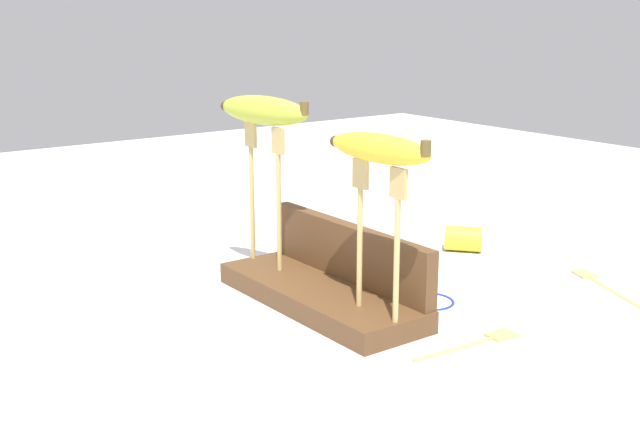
{
  "coord_description": "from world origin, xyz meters",
  "views": [
    {
      "loc": [
        0.84,
        -0.62,
        0.39
      ],
      "look_at": [
        0.0,
        0.0,
        0.13
      ],
      "focal_mm": 45.88,
      "sensor_mm": 36.0,
      "label": 1
    }
  ],
  "objects_px": {
    "fork_stand_right": "(378,225)",
    "fork_fallen_near": "(602,283)",
    "wire_coil": "(428,300)",
    "fork_stand_left": "(265,183)",
    "banana_raised_right": "(380,148)",
    "banana_raised_left": "(264,110)",
    "fork_fallen_far": "(479,340)",
    "banana_chunk_near": "(463,239)"
  },
  "relations": [
    {
      "from": "banana_raised_left",
      "to": "banana_raised_right",
      "type": "distance_m",
      "value": 0.25
    },
    {
      "from": "fork_stand_right",
      "to": "fork_fallen_far",
      "type": "relative_size",
      "value": 1.19
    },
    {
      "from": "banana_chunk_near",
      "to": "fork_fallen_far",
      "type": "bearing_deg",
      "value": -43.07
    },
    {
      "from": "fork_fallen_far",
      "to": "wire_coil",
      "type": "relative_size",
      "value": 2.19
    },
    {
      "from": "banana_raised_left",
      "to": "wire_coil",
      "type": "xyz_separation_m",
      "value": [
        0.2,
        0.13,
        -0.25
      ]
    },
    {
      "from": "fork_stand_right",
      "to": "banana_raised_left",
      "type": "distance_m",
      "value": 0.27
    },
    {
      "from": "wire_coil",
      "to": "fork_fallen_far",
      "type": "bearing_deg",
      "value": -19.54
    },
    {
      "from": "fork_stand_right",
      "to": "fork_fallen_far",
      "type": "distance_m",
      "value": 0.18
    },
    {
      "from": "banana_raised_right",
      "to": "banana_chunk_near",
      "type": "bearing_deg",
      "value": 118.76
    },
    {
      "from": "fork_stand_left",
      "to": "fork_fallen_far",
      "type": "relative_size",
      "value": 1.3
    },
    {
      "from": "fork_stand_right",
      "to": "fork_stand_left",
      "type": "bearing_deg",
      "value": 180.0
    },
    {
      "from": "fork_fallen_far",
      "to": "fork_stand_left",
      "type": "bearing_deg",
      "value": -166.03
    },
    {
      "from": "banana_raised_left",
      "to": "banana_chunk_near",
      "type": "xyz_separation_m",
      "value": [
        0.06,
        0.35,
        -0.23
      ]
    },
    {
      "from": "fork_stand_left",
      "to": "fork_stand_right",
      "type": "height_order",
      "value": "fork_stand_left"
    },
    {
      "from": "banana_raised_right",
      "to": "fork_stand_left",
      "type": "bearing_deg",
      "value": 180.0
    },
    {
      "from": "fork_stand_left",
      "to": "banana_raised_right",
      "type": "bearing_deg",
      "value": -0.0
    },
    {
      "from": "banana_chunk_near",
      "to": "wire_coil",
      "type": "height_order",
      "value": "banana_chunk_near"
    },
    {
      "from": "fork_stand_left",
      "to": "fork_fallen_near",
      "type": "xyz_separation_m",
      "value": [
        0.3,
        0.38,
        -0.15
      ]
    },
    {
      "from": "banana_raised_left",
      "to": "banana_raised_right",
      "type": "bearing_deg",
      "value": 0.0
    },
    {
      "from": "fork_stand_left",
      "to": "fork_fallen_near",
      "type": "height_order",
      "value": "fork_stand_left"
    },
    {
      "from": "fork_stand_left",
      "to": "fork_stand_right",
      "type": "bearing_deg",
      "value": 0.0
    },
    {
      "from": "fork_stand_left",
      "to": "banana_chunk_near",
      "type": "bearing_deg",
      "value": 80.69
    },
    {
      "from": "fork_stand_right",
      "to": "banana_raised_right",
      "type": "bearing_deg",
      "value": -173.11
    },
    {
      "from": "fork_stand_right",
      "to": "wire_coil",
      "type": "distance_m",
      "value": 0.2
    },
    {
      "from": "banana_raised_left",
      "to": "banana_chunk_near",
      "type": "height_order",
      "value": "banana_raised_left"
    },
    {
      "from": "banana_raised_left",
      "to": "fork_fallen_near",
      "type": "xyz_separation_m",
      "value": [
        0.3,
        0.38,
        -0.25
      ]
    },
    {
      "from": "fork_fallen_near",
      "to": "wire_coil",
      "type": "xyz_separation_m",
      "value": [
        -0.1,
        -0.25,
        -0.0
      ]
    },
    {
      "from": "fork_fallen_near",
      "to": "fork_fallen_far",
      "type": "height_order",
      "value": "same"
    },
    {
      "from": "wire_coil",
      "to": "banana_chunk_near",
      "type": "bearing_deg",
      "value": 123.72
    },
    {
      "from": "banana_raised_left",
      "to": "fork_fallen_near",
      "type": "distance_m",
      "value": 0.55
    },
    {
      "from": "fork_fallen_far",
      "to": "wire_coil",
      "type": "height_order",
      "value": "fork_fallen_far"
    },
    {
      "from": "banana_raised_right",
      "to": "banana_raised_left",
      "type": "bearing_deg",
      "value": -180.0
    },
    {
      "from": "fork_fallen_far",
      "to": "wire_coil",
      "type": "xyz_separation_m",
      "value": [
        -0.14,
        0.05,
        -0.0
      ]
    },
    {
      "from": "banana_raised_right",
      "to": "wire_coil",
      "type": "distance_m",
      "value": 0.27
    },
    {
      "from": "banana_raised_right",
      "to": "fork_fallen_near",
      "type": "relative_size",
      "value": 0.92
    },
    {
      "from": "fork_fallen_near",
      "to": "banana_chunk_near",
      "type": "distance_m",
      "value": 0.25
    },
    {
      "from": "fork_stand_right",
      "to": "fork_fallen_near",
      "type": "height_order",
      "value": "fork_stand_right"
    },
    {
      "from": "banana_raised_right",
      "to": "banana_chunk_near",
      "type": "height_order",
      "value": "banana_raised_right"
    },
    {
      "from": "fork_stand_right",
      "to": "fork_fallen_near",
      "type": "xyz_separation_m",
      "value": [
        0.05,
        0.38,
        -0.14
      ]
    },
    {
      "from": "fork_stand_right",
      "to": "wire_coil",
      "type": "bearing_deg",
      "value": 109.78
    },
    {
      "from": "fork_fallen_near",
      "to": "wire_coil",
      "type": "bearing_deg",
      "value": -111.83
    },
    {
      "from": "banana_raised_left",
      "to": "banana_chunk_near",
      "type": "relative_size",
      "value": 2.37
    }
  ]
}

